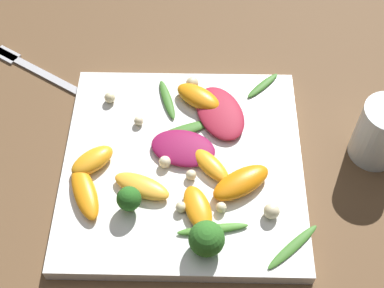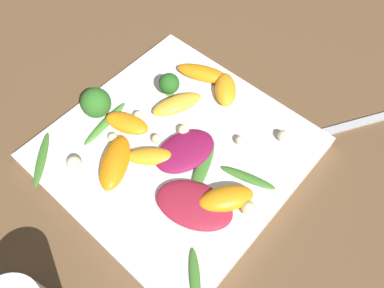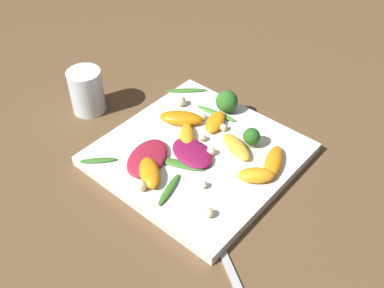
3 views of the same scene
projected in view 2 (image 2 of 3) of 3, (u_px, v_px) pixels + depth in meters
ground_plane at (176, 154)px, 0.49m from camera, size 2.40×2.40×0.00m
plate at (176, 150)px, 0.49m from camera, size 0.30×0.30×0.02m
fork at (376, 118)px, 0.52m from camera, size 0.10×0.16×0.01m
radicchio_leaf_0 at (187, 149)px, 0.47m from camera, size 0.07×0.09×0.01m
radicchio_leaf_1 at (194, 205)px, 0.43m from camera, size 0.11×0.09×0.01m
orange_segment_0 at (226, 199)px, 0.43m from camera, size 0.06×0.07×0.02m
orange_segment_1 at (127, 123)px, 0.49m from camera, size 0.07×0.05×0.02m
orange_segment_2 at (225, 89)px, 0.52m from camera, size 0.06×0.06×0.02m
orange_segment_3 at (177, 104)px, 0.51m from camera, size 0.05×0.08×0.02m
orange_segment_4 at (115, 162)px, 0.46m from camera, size 0.07×0.08×0.02m
orange_segment_5 at (203, 73)px, 0.54m from camera, size 0.08×0.05×0.02m
orange_segment_6 at (151, 156)px, 0.46m from camera, size 0.06×0.06×0.02m
broccoli_floret_0 at (96, 103)px, 0.49m from camera, size 0.04×0.04×0.04m
broccoli_floret_1 at (169, 84)px, 0.51m from camera, size 0.03×0.03×0.04m
arugula_sprig_0 at (202, 167)px, 0.46m from camera, size 0.05×0.08×0.01m
arugula_sprig_1 at (42, 159)px, 0.47m from camera, size 0.06×0.07×0.00m
arugula_sprig_2 at (248, 178)px, 0.45m from camera, size 0.07×0.03×0.01m
arugula_sprig_3 at (105, 123)px, 0.49m from camera, size 0.02×0.08×0.01m
arugula_sprig_4 at (195, 277)px, 0.39m from camera, size 0.05×0.05×0.00m
macadamia_nut_0 at (184, 130)px, 0.48m from camera, size 0.01×0.01×0.01m
macadamia_nut_1 at (283, 136)px, 0.48m from camera, size 0.01×0.01×0.01m
macadamia_nut_2 at (156, 139)px, 0.48m from camera, size 0.01×0.01×0.01m
macadamia_nut_3 at (248, 208)px, 0.43m from camera, size 0.02×0.02×0.02m
macadamia_nut_4 at (113, 138)px, 0.48m from camera, size 0.01×0.01×0.01m
macadamia_nut_5 at (240, 140)px, 0.48m from camera, size 0.01×0.01×0.01m
macadamia_nut_6 at (139, 115)px, 0.50m from camera, size 0.01×0.01×0.01m
macadamia_nut_7 at (74, 163)px, 0.46m from camera, size 0.02×0.02×0.02m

